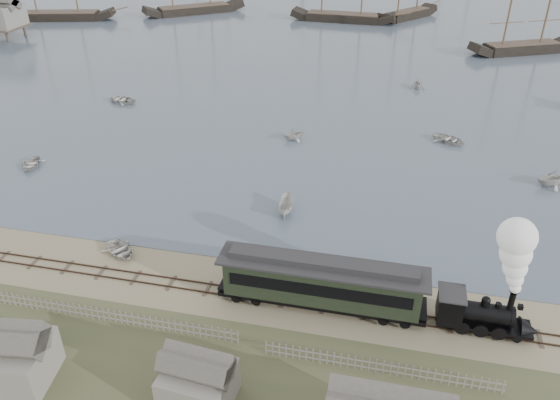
# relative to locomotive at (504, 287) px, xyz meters

# --- Properties ---
(ground) EXTENTS (600.00, 600.00, 0.00)m
(ground) POSITION_rel_locomotive_xyz_m (-19.86, 2.00, -4.00)
(ground) COLOR tan
(ground) RESTS_ON ground
(rail_track) EXTENTS (120.00, 1.80, 0.16)m
(rail_track) POSITION_rel_locomotive_xyz_m (-19.86, 0.00, -3.96)
(rail_track) COLOR #38291E
(rail_track) RESTS_ON ground
(picket_fence_west) EXTENTS (19.00, 0.10, 1.20)m
(picket_fence_west) POSITION_rel_locomotive_xyz_m (-26.36, -5.00, -4.00)
(picket_fence_west) COLOR gray
(picket_fence_west) RESTS_ON ground
(picket_fence_east) EXTENTS (15.00, 0.10, 1.20)m
(picket_fence_east) POSITION_rel_locomotive_xyz_m (-7.36, -5.50, -4.00)
(picket_fence_east) COLOR gray
(picket_fence_east) RESTS_ON ground
(shed_left) EXTENTS (5.00, 4.00, 4.10)m
(shed_left) POSITION_rel_locomotive_xyz_m (-29.86, -11.00, -4.00)
(shed_left) COLOR gray
(shed_left) RESTS_ON ground
(shed_mid) EXTENTS (4.00, 3.50, 3.60)m
(shed_mid) POSITION_rel_locomotive_xyz_m (-17.86, -10.00, -4.00)
(shed_mid) COLOR gray
(shed_mid) RESTS_ON ground
(locomotive) EXTENTS (6.94, 2.59, 8.65)m
(locomotive) POSITION_rel_locomotive_xyz_m (0.00, 0.00, 0.00)
(locomotive) COLOR black
(locomotive) RESTS_ON ground
(passenger_coach) EXTENTS (15.03, 2.90, 3.65)m
(passenger_coach) POSITION_rel_locomotive_xyz_m (-12.10, 0.00, -1.71)
(passenger_coach) COLOR black
(passenger_coach) RESTS_ON ground
(beached_dinghy) EXTENTS (4.25, 4.43, 0.75)m
(beached_dinghy) POSITION_rel_locomotive_xyz_m (-29.50, 2.68, -3.63)
(beached_dinghy) COLOR beige
(beached_dinghy) RESTS_ON ground
(rowboat_0) EXTENTS (4.14, 3.51, 0.73)m
(rowboat_0) POSITION_rel_locomotive_xyz_m (-46.47, 15.19, -3.58)
(rowboat_0) COLOR beige
(rowboat_0) RESTS_ON harbor_water
(rowboat_1) EXTENTS (3.59, 3.68, 1.47)m
(rowboat_1) POSITION_rel_locomotive_xyz_m (-19.98, 28.68, -3.21)
(rowboat_1) COLOR beige
(rowboat_1) RESTS_ON harbor_water
(rowboat_2) EXTENTS (3.51, 1.57, 1.32)m
(rowboat_2) POSITION_rel_locomotive_xyz_m (-17.38, 12.17, -3.29)
(rowboat_2) COLOR beige
(rowboat_2) RESTS_ON harbor_water
(rowboat_3) EXTENTS (4.47, 4.85, 0.82)m
(rowboat_3) POSITION_rel_locomotive_xyz_m (-1.73, 31.92, -3.53)
(rowboat_3) COLOR beige
(rowboat_3) RESTS_ON harbor_water
(rowboat_4) EXTENTS (4.02, 4.24, 1.76)m
(rowboat_4) POSITION_rel_locomotive_xyz_m (8.02, 23.31, -3.06)
(rowboat_4) COLOR beige
(rowboat_4) RESTS_ON harbor_water
(rowboat_6) EXTENTS (3.66, 4.61, 0.86)m
(rowboat_6) POSITION_rel_locomotive_xyz_m (-46.24, 35.79, -3.52)
(rowboat_6) COLOR beige
(rowboat_6) RESTS_ON harbor_water
(rowboat_7) EXTENTS (2.94, 2.62, 1.42)m
(rowboat_7) POSITION_rel_locomotive_xyz_m (-5.64, 51.13, -3.23)
(rowboat_7) COLOR beige
(rowboat_7) RESTS_ON harbor_water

